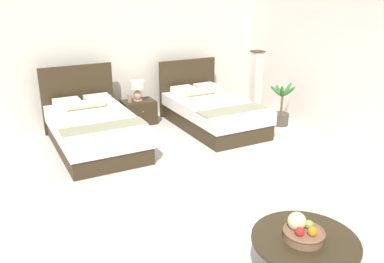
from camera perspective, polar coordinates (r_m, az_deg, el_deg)
ground_plane at (r=5.36m, az=3.80°, el=-7.68°), size 9.24×10.36×0.02m
wall_back at (r=7.92m, az=-8.97°, el=11.39°), size 9.24×0.12×2.65m
wall_side_right at (r=7.02m, az=22.60°, el=9.05°), size 0.12×5.96×2.65m
bed_near_window at (r=6.64m, az=-13.76°, el=0.30°), size 1.27×2.10×1.18m
bed_near_corner at (r=7.43m, az=2.82°, el=2.80°), size 1.23×2.14×1.11m
nightstand at (r=7.67m, az=-7.56°, el=2.74°), size 0.59×0.45×0.45m
table_lamp at (r=7.57m, az=-7.77°, el=6.15°), size 0.28×0.28×0.38m
vase at (r=7.50m, az=-8.83°, el=4.64°), size 0.08×0.08×0.14m
coffee_table at (r=3.75m, az=15.66°, el=-15.76°), size 0.93×0.93×0.43m
fruit_bowl at (r=3.64m, az=15.41°, el=-13.47°), size 0.35×0.35×0.23m
loose_apple at (r=3.88m, az=14.59°, el=-11.87°), size 0.08×0.08×0.08m
floor_lamp_corner at (r=8.33m, az=9.08°, el=6.95°), size 0.22×0.22×1.27m
potted_palm at (r=7.71m, az=12.54°, el=2.59°), size 0.46×0.48×0.82m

